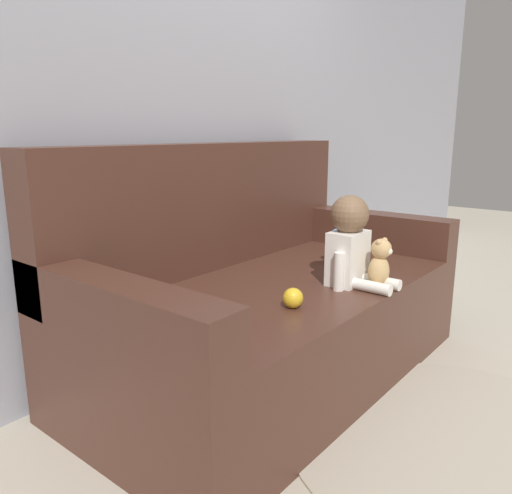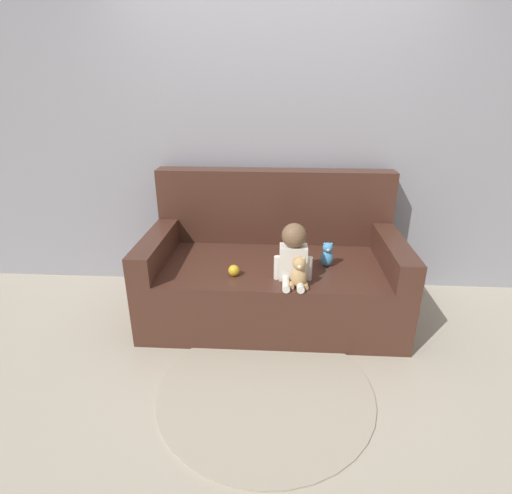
# 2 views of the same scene
# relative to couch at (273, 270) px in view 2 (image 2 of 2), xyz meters

# --- Properties ---
(ground_plane) EXTENTS (12.00, 12.00, 0.00)m
(ground_plane) POSITION_rel_couch_xyz_m (0.00, -0.07, -0.34)
(ground_plane) COLOR #B7AD99
(wall_back) EXTENTS (8.00, 0.05, 2.60)m
(wall_back) POSITION_rel_couch_xyz_m (0.00, 0.51, 0.96)
(wall_back) COLOR #93939E
(wall_back) RESTS_ON ground_plane
(couch) EXTENTS (1.88, 0.99, 1.06)m
(couch) POSITION_rel_couch_xyz_m (0.00, 0.00, 0.00)
(couch) COLOR #47281E
(couch) RESTS_ON ground_plane
(person_baby) EXTENTS (0.26, 0.31, 0.39)m
(person_baby) POSITION_rel_couch_xyz_m (0.14, -0.36, 0.30)
(person_baby) COLOR white
(person_baby) RESTS_ON couch
(teddy_bear_brown) EXTENTS (0.13, 0.10, 0.22)m
(teddy_bear_brown) POSITION_rel_couch_xyz_m (0.18, -0.49, 0.22)
(teddy_bear_brown) COLOR tan
(teddy_bear_brown) RESTS_ON couch
(plush_toy_side) EXTENTS (0.09, 0.08, 0.18)m
(plush_toy_side) POSITION_rel_couch_xyz_m (0.39, -0.15, 0.21)
(plush_toy_side) COLOR #4C9EDB
(plush_toy_side) RESTS_ON couch
(toy_ball) EXTENTS (0.08, 0.08, 0.08)m
(toy_ball) POSITION_rel_couch_xyz_m (-0.26, -0.34, 0.15)
(toy_ball) COLOR gold
(toy_ball) RESTS_ON couch
(floor_rug) EXTENTS (1.28, 1.28, 0.01)m
(floor_rug) POSITION_rel_couch_xyz_m (-0.02, -0.94, -0.34)
(floor_rug) COLOR #B2A893
(floor_rug) RESTS_ON ground_plane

